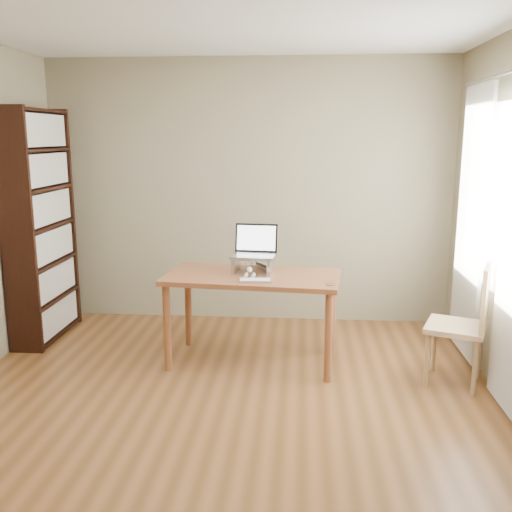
{
  "coord_description": "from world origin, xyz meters",
  "views": [
    {
      "loc": [
        0.53,
        -3.4,
        1.85
      ],
      "look_at": [
        0.17,
        1.05,
        0.91
      ],
      "focal_mm": 40.0,
      "sensor_mm": 36.0,
      "label": 1
    }
  ],
  "objects_px": {
    "chair": "(466,320)",
    "cat": "(252,264)",
    "bookshelf": "(41,226)",
    "desk": "(252,286)",
    "laptop": "(254,248)",
    "keyboard": "(255,280)"
  },
  "relations": [
    {
      "from": "chair",
      "to": "cat",
      "type": "bearing_deg",
      "value": -172.48
    },
    {
      "from": "cat",
      "to": "chair",
      "type": "distance_m",
      "value": 1.72
    },
    {
      "from": "bookshelf",
      "to": "desk",
      "type": "bearing_deg",
      "value": -13.74
    },
    {
      "from": "laptop",
      "to": "keyboard",
      "type": "distance_m",
      "value": 0.41
    },
    {
      "from": "bookshelf",
      "to": "cat",
      "type": "relative_size",
      "value": 4.39
    },
    {
      "from": "bookshelf",
      "to": "desk",
      "type": "distance_m",
      "value": 2.07
    },
    {
      "from": "bookshelf",
      "to": "cat",
      "type": "bearing_deg",
      "value": -10.77
    },
    {
      "from": "desk",
      "to": "laptop",
      "type": "bearing_deg",
      "value": 95.62
    },
    {
      "from": "cat",
      "to": "bookshelf",
      "type": "bearing_deg",
      "value": 168.01
    },
    {
      "from": "bookshelf",
      "to": "laptop",
      "type": "xyz_separation_m",
      "value": [
        1.98,
        -0.34,
        -0.11
      ]
    },
    {
      "from": "cat",
      "to": "chair",
      "type": "relative_size",
      "value": 0.51
    },
    {
      "from": "chair",
      "to": "keyboard",
      "type": "bearing_deg",
      "value": -161.33
    },
    {
      "from": "chair",
      "to": "laptop",
      "type": "bearing_deg",
      "value": -173.67
    },
    {
      "from": "bookshelf",
      "to": "keyboard",
      "type": "relative_size",
      "value": 8.11
    },
    {
      "from": "keyboard",
      "to": "laptop",
      "type": "bearing_deg",
      "value": 93.36
    },
    {
      "from": "desk",
      "to": "keyboard",
      "type": "bearing_deg",
      "value": -74.15
    },
    {
      "from": "keyboard",
      "to": "chair",
      "type": "relative_size",
      "value": 0.27
    },
    {
      "from": "cat",
      "to": "chair",
      "type": "height_order",
      "value": "chair"
    },
    {
      "from": "desk",
      "to": "laptop",
      "type": "distance_m",
      "value": 0.33
    },
    {
      "from": "laptop",
      "to": "cat",
      "type": "distance_m",
      "value": 0.14
    },
    {
      "from": "bookshelf",
      "to": "chair",
      "type": "relative_size",
      "value": 2.23
    },
    {
      "from": "laptop",
      "to": "chair",
      "type": "distance_m",
      "value": 1.74
    }
  ]
}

